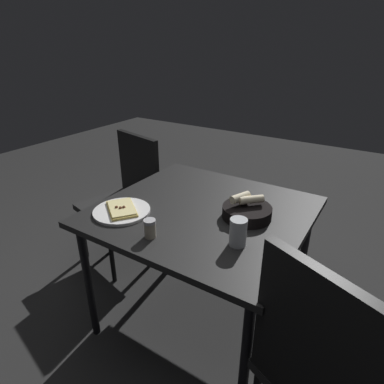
# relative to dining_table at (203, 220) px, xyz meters

# --- Properties ---
(ground) EXTENTS (8.00, 8.00, 0.00)m
(ground) POSITION_rel_dining_table_xyz_m (0.00, 0.00, -0.65)
(ground) COLOR #262626
(dining_table) EXTENTS (0.93, 0.98, 0.71)m
(dining_table) POSITION_rel_dining_table_xyz_m (0.00, 0.00, 0.00)
(dining_table) COLOR black
(dining_table) RESTS_ON ground
(pizza_plate) EXTENTS (0.27, 0.27, 0.04)m
(pizza_plate) POSITION_rel_dining_table_xyz_m (-0.24, 0.31, 0.08)
(pizza_plate) COLOR white
(pizza_plate) RESTS_ON dining_table
(bread_basket) EXTENTS (0.23, 0.23, 0.11)m
(bread_basket) POSITION_rel_dining_table_xyz_m (0.04, -0.21, 0.10)
(bread_basket) COLOR black
(bread_basket) RESTS_ON dining_table
(beer_glass) EXTENTS (0.07, 0.07, 0.12)m
(beer_glass) POSITION_rel_dining_table_xyz_m (-0.19, -0.27, 0.12)
(beer_glass) COLOR silver
(beer_glass) RESTS_ON dining_table
(pepper_shaker) EXTENTS (0.05, 0.05, 0.08)m
(pepper_shaker) POSITION_rel_dining_table_xyz_m (-0.33, 0.06, 0.10)
(pepper_shaker) COLOR #BFB299
(pepper_shaker) RESTS_ON dining_table
(chair_near) EXTENTS (0.58, 0.58, 0.95)m
(chair_near) POSITION_rel_dining_table_xyz_m (-0.41, -0.71, -0.12)
(chair_near) COLOR black
(chair_near) RESTS_ON ground
(chair_far) EXTENTS (0.53, 0.53, 0.89)m
(chair_far) POSITION_rel_dining_table_xyz_m (0.27, 0.77, -0.14)
(chair_far) COLOR black
(chair_far) RESTS_ON ground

